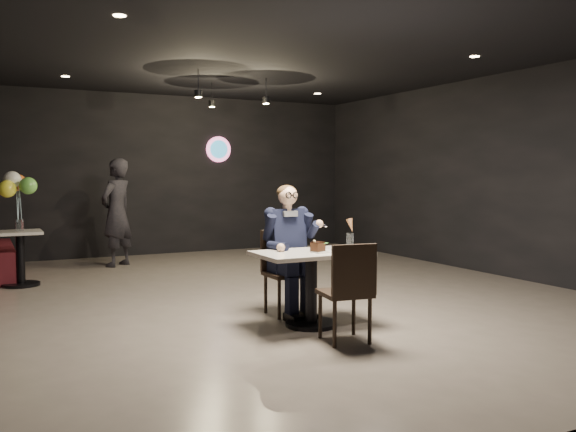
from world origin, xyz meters
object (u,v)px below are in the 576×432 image
chair_near (345,291)px  side_table (21,260)px  chair_far (287,272)px  balloon_vase (20,225)px  sundae_glass (350,241)px  seated_man (286,248)px  passerby (117,212)px  main_table (311,289)px

chair_near → side_table: chair_near is taller
chair_far → balloon_vase: bearing=128.1°
sundae_glass → side_table: size_ratio=0.24×
seated_man → balloon_vase: size_ratio=9.13×
seated_man → passerby: size_ratio=0.81×
main_table → chair_far: bearing=90.0°
chair_near → passerby: size_ratio=0.52×
main_table → balloon_vase: (-2.46, 3.69, 0.45)m
main_table → balloon_vase: balloon_vase is taller
main_table → passerby: size_ratio=0.62×
balloon_vase → passerby: passerby is taller
main_table → passerby: passerby is taller
main_table → seated_man: 0.65m
seated_man → balloon_vase: 3.99m
sundae_glass → balloon_vase: bearing=127.9°
chair_near → passerby: (-0.93, 5.53, 0.43)m
side_table → balloon_vase: balloon_vase is taller
side_table → passerby: (1.53, 1.22, 0.54)m
sundae_glass → passerby: (-1.36, 4.94, 0.05)m
main_table → sundae_glass: (0.43, -0.04, 0.46)m
seated_man → main_table: bearing=-90.0°
chair_near → side_table: size_ratio=1.32×
sundae_glass → side_table: sundae_glass is taller
balloon_vase → chair_near: bearing=-60.3°
chair_far → seated_man: seated_man is taller
side_table → balloon_vase: size_ratio=4.42×
balloon_vase → main_table: bearing=-56.3°
chair_near → sundae_glass: chair_near is taller
side_table → main_table: bearing=-56.3°
seated_man → side_table: seated_man is taller
main_table → balloon_vase: size_ratio=6.98×
passerby → chair_near: bearing=60.2°
balloon_vase → sundae_glass: bearing=-52.1°
main_table → sundae_glass: size_ratio=6.55×
main_table → side_table: size_ratio=1.58×
passerby → side_table: bearing=-0.9°
chair_near → side_table: bearing=127.8°
chair_far → side_table: 3.99m
main_table → chair_far: chair_far is taller
side_table → passerby: passerby is taller
side_table → chair_near: bearing=-60.3°
main_table → seated_man: (-0.00, 0.55, 0.34)m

